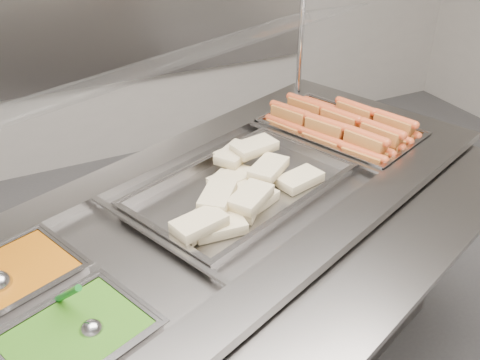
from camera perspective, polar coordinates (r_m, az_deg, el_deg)
name	(u,v)px	position (r m, az deg, el deg)	size (l,w,h in m)	color
steam_counter	(231,299)	(2.10, -1.02, -12.58)	(2.22, 1.59, 0.97)	slate
tray_rail	(372,279)	(1.58, 13.88, -10.25)	(1.91, 1.06, 0.06)	gray
sneeze_guard	(175,63)	(1.78, -6.97, 12.26)	(1.78, 0.95, 0.48)	silver
pan_hotdogs	(340,137)	(2.29, 10.58, 4.50)	(0.56, 0.69, 0.11)	#969393
pan_wraps	(242,192)	(1.85, 0.23, -1.27)	(0.84, 0.67, 0.08)	#969393
pan_beans	(14,286)	(1.62, -22.98, -10.35)	(0.40, 0.36, 0.11)	#969393
pan_peas	(78,346)	(1.41, -16.90, -16.61)	(0.40, 0.36, 0.11)	#969393
hotdogs_in_buns	(342,127)	(2.27, 10.79, 5.60)	(0.50, 0.63, 0.13)	#A65E22
tortilla_wraps	(241,186)	(1.81, 0.09, -0.64)	(0.62, 0.49, 0.10)	beige
serving_spoon	(87,324)	(1.37, -15.96, -14.56)	(0.10, 0.18, 0.16)	#A4A3A8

